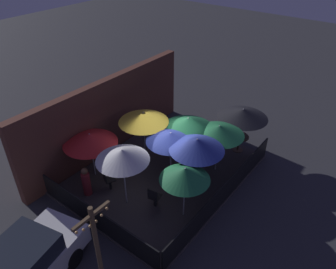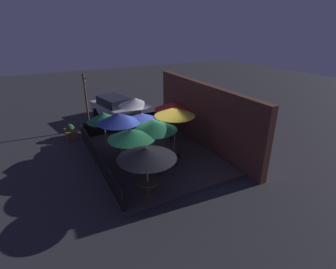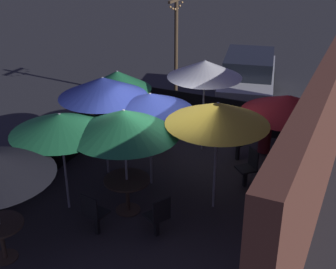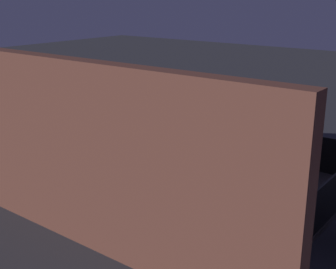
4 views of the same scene
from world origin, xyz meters
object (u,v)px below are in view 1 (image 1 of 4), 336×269
object	(u,v)px
patio_umbrella_6	(90,138)
patio_chair_3	(108,179)
patio_umbrella_1	(188,123)
patio_umbrella_3	(185,174)
patio_umbrella_5	(143,117)
patio_chair_2	(203,144)
patio_chair_0	(176,140)
patio_umbrella_0	(243,113)
patron_0	(86,182)
patio_chair_4	(119,160)
patio_umbrella_7	(171,137)
patio_umbrella_4	(219,130)
dining_table_1	(187,152)
light_post	(98,254)
patio_chair_1	(154,197)
dining_table_0	(239,139)
patio_umbrella_2	(122,155)
patio_umbrella_8	(197,144)

from	to	relation	value
patio_umbrella_6	patio_chair_3	world-z (taller)	patio_umbrella_6
patio_umbrella_1	patio_umbrella_3	world-z (taller)	patio_umbrella_1
patio_umbrella_5	patio_chair_2	size ratio (longest dim) A/B	2.54
patio_chair_0	patio_umbrella_3	bearing A→B (deg)	-20.23
patio_umbrella_0	patron_0	xyz separation A→B (m)	(-6.19, 3.27, -1.37)
patio_umbrella_3	patio_umbrella_0	bearing A→B (deg)	3.75
patio_chair_0	patio_chair_4	size ratio (longest dim) A/B	1.01
patio_umbrella_1	patio_umbrella_7	distance (m)	1.20
patio_umbrella_4	patio_umbrella_7	distance (m)	2.02
patio_chair_4	dining_table_1	bearing A→B (deg)	0.00
patio_chair_3	light_post	size ratio (longest dim) A/B	0.26
patron_0	dining_table_1	bearing A→B (deg)	-144.12
patio_chair_4	light_post	distance (m)	5.93
patio_umbrella_1	patio_umbrella_6	distance (m)	3.94
dining_table_1	patio_chair_1	world-z (taller)	patio_chair_1
patio_umbrella_1	dining_table_0	xyz separation A→B (m)	(2.29, -1.31, -1.46)
patio_chair_0	patio_chair_2	distance (m)	1.25
dining_table_0	patio_umbrella_6	bearing A→B (deg)	143.06
patio_umbrella_1	patio_umbrella_2	size ratio (longest dim) A/B	0.94
patio_umbrella_5	dining_table_1	size ratio (longest dim) A/B	2.51
patio_umbrella_1	patio_umbrella_7	size ratio (longest dim) A/B	1.03
patio_chair_1	patio_umbrella_1	bearing A→B (deg)	0.00
patio_umbrella_2	patio_umbrella_8	size ratio (longest dim) A/B	1.01
patio_umbrella_4	patio_chair_0	distance (m)	2.66
patio_umbrella_0	patio_chair_4	distance (m)	5.67
patio_umbrella_5	patio_chair_0	distance (m)	2.31
patio_umbrella_6	dining_table_1	world-z (taller)	patio_umbrella_6
patio_umbrella_7	patron_0	world-z (taller)	patio_umbrella_7
patio_umbrella_0	patio_chair_2	size ratio (longest dim) A/B	2.33
patio_umbrella_6	patio_umbrella_8	xyz separation A→B (m)	(1.73, -3.84, 0.40)
patio_chair_4	patio_chair_3	bearing A→B (deg)	-110.07
light_post	patio_umbrella_2	bearing A→B (deg)	34.79
dining_table_1	patio_chair_0	xyz separation A→B (m)	(0.56, 0.99, -0.11)
patio_umbrella_0	patio_umbrella_5	xyz separation A→B (m)	(-3.18, 2.92, 0.24)
dining_table_1	light_post	xyz separation A→B (m)	(-6.40, -1.71, 1.34)
patio_umbrella_3	patio_umbrella_8	size ratio (longest dim) A/B	0.88
patio_umbrella_3	light_post	size ratio (longest dim) A/B	0.59
patron_0	patio_umbrella_5	bearing A→B (deg)	-124.05
patron_0	patio_umbrella_1	bearing A→B (deg)	-144.12
light_post	patio_umbrella_0	bearing A→B (deg)	2.63
patio_chair_3	patio_chair_4	xyz separation A→B (m)	(1.19, 0.56, -0.03)
patio_chair_3	patio_umbrella_0	bearing A→B (deg)	-2.27
patio_umbrella_0	dining_table_1	world-z (taller)	patio_umbrella_0
patio_umbrella_7	dining_table_1	bearing A→B (deg)	1.88
patio_umbrella_8	patio_chair_4	distance (m)	3.78
patio_umbrella_0	patio_chair_2	distance (m)	2.23
patio_chair_1	patron_0	distance (m)	2.71
dining_table_0	patio_umbrella_7	bearing A→B (deg)	159.96
dining_table_1	patio_chair_2	xyz separation A→B (m)	(1.03, -0.16, -0.09)
patio_umbrella_6	patio_umbrella_2	bearing A→B (deg)	-100.24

